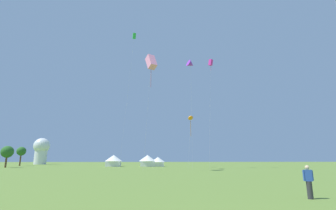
# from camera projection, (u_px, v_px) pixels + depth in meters

# --- Properties ---
(kite_pink_box) EXTENTS (2.46, 2.88, 22.05)m
(kite_pink_box) POSITION_uv_depth(u_px,v_px,m) (151.00, 62.00, 47.74)
(kite_pink_box) COLOR pink
(kite_pink_box) RESTS_ON ground
(kite_purple_delta) EXTENTS (2.60, 2.88, 26.92)m
(kite_purple_delta) POSITION_uv_depth(u_px,v_px,m) (191.00, 64.00, 62.86)
(kite_purple_delta) COLOR purple
(kite_purple_delta) RESTS_ON ground
(kite_green_box) EXTENTS (3.00, 2.17, 36.36)m
(kite_green_box) POSITION_uv_depth(u_px,v_px,m) (134.00, 37.00, 68.21)
(kite_green_box) COLOR green
(kite_green_box) RESTS_ON ground
(kite_magenta_box) EXTENTS (2.51, 2.81, 27.65)m
(kite_magenta_box) POSITION_uv_depth(u_px,v_px,m) (211.00, 63.00, 64.30)
(kite_magenta_box) COLOR #E02DA3
(kite_magenta_box) RESTS_ON ground
(kite_orange_parafoil) EXTENTS (1.83, 3.36, 11.38)m
(kite_orange_parafoil) POSITION_uv_depth(u_px,v_px,m) (190.00, 118.00, 53.66)
(kite_orange_parafoil) COLOR orange
(kite_orange_parafoil) RESTS_ON ground
(person_spectator) EXTENTS (0.57, 0.33, 1.73)m
(person_spectator) POSITION_uv_depth(u_px,v_px,m) (309.00, 182.00, 13.12)
(person_spectator) COLOR #2D2D33
(person_spectator) RESTS_ON ground
(festival_tent_left) EXTENTS (5.06, 5.06, 3.29)m
(festival_tent_left) POSITION_uv_depth(u_px,v_px,m) (114.00, 160.00, 72.22)
(festival_tent_left) COLOR white
(festival_tent_left) RESTS_ON ground
(festival_tent_center) EXTENTS (5.07, 5.07, 3.29)m
(festival_tent_center) POSITION_uv_depth(u_px,v_px,m) (148.00, 160.00, 72.91)
(festival_tent_center) COLOR white
(festival_tent_center) RESTS_ON ground
(festival_tent_right) EXTENTS (4.20, 4.20, 2.73)m
(festival_tent_right) POSITION_uv_depth(u_px,v_px,m) (158.00, 161.00, 73.06)
(festival_tent_right) COLOR white
(festival_tent_right) RESTS_ON ground
(observatory_dome) EXTENTS (6.40, 6.40, 10.80)m
(observatory_dome) POSITION_uv_depth(u_px,v_px,m) (41.00, 150.00, 102.84)
(observatory_dome) COLOR white
(observatory_dome) RESTS_ON ground
(tree_distant_left) EXTENTS (2.82, 2.82, 6.01)m
(tree_distant_left) POSITION_uv_depth(u_px,v_px,m) (21.00, 151.00, 79.41)
(tree_distant_left) COLOR brown
(tree_distant_left) RESTS_ON ground
(tree_distant_right) EXTENTS (3.01, 3.01, 5.43)m
(tree_distant_right) POSITION_uv_depth(u_px,v_px,m) (7.00, 152.00, 62.93)
(tree_distant_right) COLOR brown
(tree_distant_right) RESTS_ON ground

